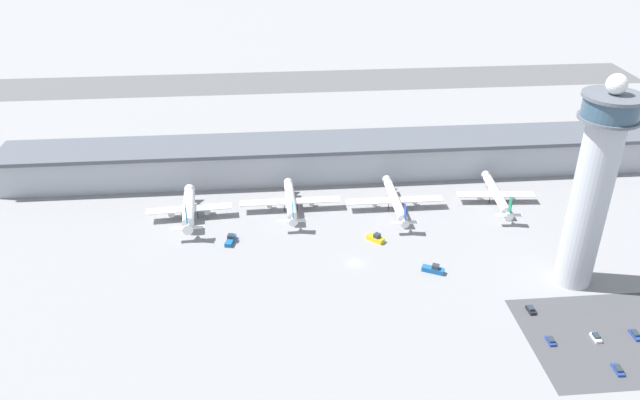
% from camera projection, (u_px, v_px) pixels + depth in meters
% --- Properties ---
extents(ground_plane, '(1000.00, 1000.00, 0.00)m').
position_uv_depth(ground_plane, '(354.00, 263.00, 212.63)').
color(ground_plane, gray).
extents(terminal_building, '(278.49, 25.00, 15.81)m').
position_uv_depth(terminal_building, '(332.00, 157.00, 270.13)').
color(terminal_building, '#A3A8B2').
rests_on(terminal_building, ground).
extents(runway_strip, '(417.73, 44.00, 0.01)m').
position_uv_depth(runway_strip, '(310.00, 81.00, 390.05)').
color(runway_strip, '#515154').
rests_on(runway_strip, ground).
extents(control_tower, '(17.37, 17.37, 69.37)m').
position_uv_depth(control_tower, '(593.00, 184.00, 187.09)').
color(control_tower, '#ADB2BC').
rests_on(control_tower, ground).
extents(parking_lot_surface, '(64.00, 40.00, 0.01)m').
position_uv_depth(parking_lot_surface, '(636.00, 337.00, 179.66)').
color(parking_lot_surface, '#424247').
rests_on(parking_lot_surface, ground).
extents(airplane_gate_alpha, '(32.35, 32.79, 13.86)m').
position_uv_depth(airplane_gate_alpha, '(189.00, 208.00, 236.91)').
color(airplane_gate_alpha, white).
rests_on(airplane_gate_alpha, ground).
extents(airplane_gate_bravo, '(39.29, 33.36, 12.06)m').
position_uv_depth(airplane_gate_bravo, '(291.00, 201.00, 242.76)').
color(airplane_gate_bravo, white).
rests_on(airplane_gate_bravo, ground).
extents(airplane_gate_charlie, '(38.19, 37.42, 11.63)m').
position_uv_depth(airplane_gate_charlie, '(395.00, 200.00, 243.55)').
color(airplane_gate_charlie, white).
rests_on(airplane_gate_charlie, ground).
extents(airplane_gate_delta, '(31.14, 36.81, 11.36)m').
position_uv_depth(airplane_gate_delta, '(497.00, 194.00, 248.51)').
color(airplane_gate_delta, white).
rests_on(airplane_gate_delta, ground).
extents(service_truck_catering, '(6.32, 6.34, 3.17)m').
position_uv_depth(service_truck_catering, '(376.00, 238.00, 224.70)').
color(service_truck_catering, black).
rests_on(service_truck_catering, ground).
extents(service_truck_fuel, '(4.11, 7.69, 2.82)m').
position_uv_depth(service_truck_fuel, '(231.00, 240.00, 223.95)').
color(service_truck_fuel, black).
rests_on(service_truck_fuel, ground).
extents(service_truck_baggage, '(7.57, 5.44, 3.08)m').
position_uv_depth(service_truck_baggage, '(433.00, 269.00, 207.52)').
color(service_truck_baggage, black).
rests_on(service_truck_baggage, ground).
extents(car_green_van, '(1.83, 4.00, 1.35)m').
position_uv_depth(car_green_van, '(551.00, 341.00, 177.31)').
color(car_green_van, black).
rests_on(car_green_van, ground).
extents(car_red_hatchback, '(2.10, 4.75, 1.39)m').
position_uv_depth(car_red_hatchback, '(618.00, 370.00, 167.19)').
color(car_red_hatchback, black).
rests_on(car_red_hatchback, ground).
extents(car_blue_compact, '(2.04, 4.10, 1.58)m').
position_uv_depth(car_blue_compact, '(531.00, 310.00, 189.52)').
color(car_blue_compact, black).
rests_on(car_blue_compact, ground).
extents(car_navy_sedan, '(1.92, 4.10, 1.54)m').
position_uv_depth(car_navy_sedan, '(596.00, 337.00, 178.52)').
color(car_navy_sedan, black).
rests_on(car_navy_sedan, ground).
extents(car_black_suv, '(1.81, 4.76, 1.40)m').
position_uv_depth(car_black_suv, '(635.00, 335.00, 179.57)').
color(car_black_suv, black).
rests_on(car_black_suv, ground).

